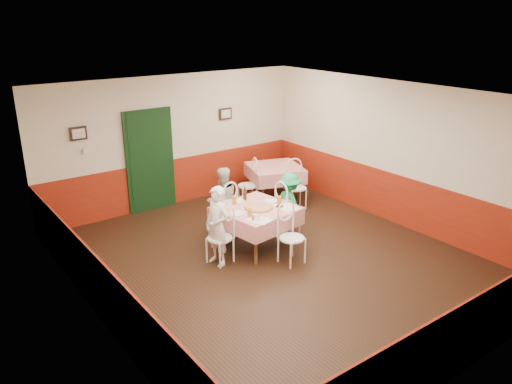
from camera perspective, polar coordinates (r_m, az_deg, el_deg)
floor at (r=8.58m, az=2.14°, el=-7.88°), size 7.00×7.00×0.00m
ceiling at (r=7.70m, az=2.41°, el=10.93°), size 7.00×7.00×0.00m
back_wall at (r=10.87m, az=-9.37°, el=5.76°), size 6.00×0.10×2.80m
front_wall at (r=5.94m, az=24.04°, el=-7.82°), size 6.00×0.10×2.80m
left_wall at (r=6.70m, az=-18.28°, el=-3.93°), size 0.10×7.00×2.80m
right_wall at (r=10.10m, az=15.72°, el=4.22°), size 0.10×7.00×2.80m
wainscot_back at (r=11.11m, az=-9.08°, el=1.24°), size 6.00×0.03×1.00m
wainscot_front at (r=6.38m, az=22.77°, el=-14.99°), size 6.00×0.03×1.00m
wainscot_left at (r=7.10m, az=-17.39°, el=-10.58°), size 0.03×7.00×1.00m
wainscot_right at (r=10.36m, az=15.22°, el=-0.59°), size 0.03×7.00×1.00m
door at (r=10.67m, az=-12.00°, el=3.38°), size 0.96×0.06×2.10m
picture_left at (r=10.00m, az=-19.63°, el=6.32°), size 0.32×0.03×0.26m
picture_right at (r=11.37m, az=-3.50°, el=8.92°), size 0.32×0.03×0.26m
thermostat at (r=10.11m, az=-18.87°, el=4.49°), size 0.10×0.03×0.10m
main_table at (r=8.91m, az=0.00°, el=-4.09°), size 1.38×1.38×0.77m
second_table at (r=11.28m, az=2.15°, el=1.10°), size 1.42×1.42×0.77m
chair_left at (r=8.36m, az=-4.16°, el=-5.26°), size 0.50×0.50×0.90m
chair_right at (r=9.46m, az=3.66°, el=-2.20°), size 0.43×0.43×0.90m
chair_far at (r=9.46m, az=-3.63°, el=-2.19°), size 0.48×0.48×0.90m
chair_near at (r=8.35m, az=4.12°, el=-5.28°), size 0.43×0.43×0.90m
chair_second_a at (r=10.82m, az=-0.95°, el=0.72°), size 0.53×0.53×0.90m
chair_second_b at (r=10.71m, az=4.65°, el=0.44°), size 0.53×0.53×0.90m
pizza at (r=8.73m, az=0.32°, el=-1.76°), size 0.54×0.54×0.03m
plate_left at (r=8.49m, az=-2.15°, el=-2.47°), size 0.28×0.28×0.01m
plate_right at (r=9.04m, az=1.67°, el=-1.05°), size 0.28×0.28×0.01m
plate_far at (r=9.05m, az=-2.07°, el=-1.03°), size 0.28×0.28×0.01m
glass_a at (r=8.34m, az=-0.73°, el=-2.40°), size 0.09×0.09×0.15m
glass_b at (r=8.87m, az=2.69°, el=-1.01°), size 0.09×0.09×0.15m
glass_c at (r=8.91m, az=-2.49°, el=-0.93°), size 0.09×0.09×0.15m
beer_bottle at (r=9.08m, az=-1.28°, el=-0.23°), size 0.07×0.07×0.23m
shaker_a at (r=8.20m, az=-0.05°, el=-3.01°), size 0.04×0.04×0.09m
shaker_b at (r=8.21m, az=0.29°, el=-2.99°), size 0.04×0.04×0.09m
shaker_c at (r=8.21m, az=-0.34°, el=-2.98°), size 0.04×0.04×0.09m
menu_left at (r=8.26m, az=0.35°, el=-3.16°), size 0.40×0.47×0.00m
menu_right at (r=8.81m, az=3.47°, el=-1.70°), size 0.33×0.42×0.00m
wallet at (r=8.80m, az=2.72°, el=-1.65°), size 0.12×0.10×0.02m
diner_left at (r=8.24m, az=-4.46°, el=-3.91°), size 0.39×0.53×1.36m
diner_far at (r=9.42m, az=-3.85°, el=-0.99°), size 0.66×0.53×1.30m
diner_right at (r=9.44m, az=3.89°, el=-1.32°), size 0.45×0.77×1.18m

